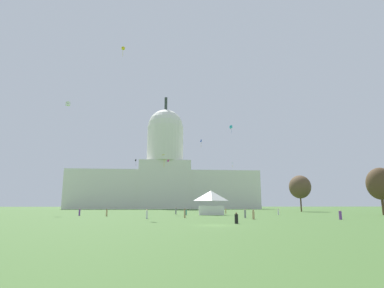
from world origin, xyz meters
TOP-DOWN VIEW (x-y plane):
  - ground_plane at (0.00, 0.00)m, footprint 800.00×800.00m
  - capitol_building at (-4.46, 155.33)m, footprint 115.69×22.60m
  - event_tent at (5.99, 40.56)m, footprint 6.89×6.23m
  - tree_east_mid at (47.77, 34.21)m, footprint 8.52×8.43m
  - tree_east_near at (45.29, 74.72)m, footprint 8.36×9.75m
  - person_grey_lawn_far_right at (-2.61, 46.40)m, footprint 0.43×0.43m
  - person_tan_mid_center at (-2.02, 22.76)m, footprint 0.36×0.36m
  - person_tan_front_left at (-18.53, 33.02)m, footprint 0.52×0.52m
  - person_tan_edge_west at (12.03, 51.62)m, footprint 0.39×0.39m
  - person_grey_edge_east at (9.51, 21.09)m, footprint 0.51×0.51m
  - person_teal_back_center at (-0.48, 39.06)m, footprint 0.51×0.51m
  - person_black_near_tent at (3.49, 3.25)m, footprint 0.49×0.49m
  - person_red_back_right at (4.29, 47.77)m, footprint 0.54×0.54m
  - person_white_mid_left at (-9.17, 19.59)m, footprint 0.45×0.45m
  - person_purple_near_tree_east at (-25.65, 38.22)m, footprint 0.54×0.54m
  - person_tan_back_left at (9.44, 15.37)m, footprint 0.57×0.57m
  - person_white_front_center at (22.40, 37.72)m, footprint 0.49×0.49m
  - person_purple_lawn_far_left at (24.09, 13.11)m, footprint 0.53×0.53m
  - kite_turquoise_mid at (31.35, 126.91)m, footprint 1.37×1.50m
  - kite_yellow_high at (-17.91, 42.85)m, footprint 0.98×0.97m
  - kite_cyan_high at (24.60, 96.97)m, footprint 1.57×1.55m
  - kite_magenta_mid at (-3.60, 103.05)m, footprint 0.94×0.89m
  - kite_black_mid at (-20.83, 135.04)m, footprint 0.88×0.43m
  - kite_white_mid at (-35.59, 55.98)m, footprint 1.49×1.49m
  - kite_gold_low at (-5.69, 45.64)m, footprint 1.19×1.58m
  - kite_blue_high at (13.85, 120.63)m, footprint 0.82×0.57m

SIDE VIEW (x-z plane):
  - ground_plane at x=0.00m, z-range 0.00..0.00m
  - person_black_near_tent at x=3.49m, z-range -0.08..1.41m
  - person_teal_back_center at x=-0.48m, z-range -0.06..1.47m
  - person_purple_lawn_far_left at x=24.09m, z-range -0.08..1.55m
  - person_tan_front_left at x=-18.53m, z-range -0.07..1.54m
  - person_tan_edge_west at x=12.03m, z-range -0.05..1.52m
  - person_white_front_center at x=22.40m, z-range -0.06..1.54m
  - person_tan_back_left at x=9.44m, z-range -0.07..1.57m
  - person_purple_near_tree_east at x=-25.65m, z-range -0.07..1.59m
  - person_red_back_right at x=4.29m, z-range -0.08..1.62m
  - person_grey_edge_east at x=9.51m, z-range -0.07..1.64m
  - person_white_mid_left at x=-9.17m, z-range -0.06..1.65m
  - person_tan_mid_center at x=-2.02m, z-range -0.06..1.72m
  - person_grey_lawn_far_right at x=-2.61m, z-range -0.06..1.74m
  - event_tent at x=5.99m, z-range 0.13..6.17m
  - tree_east_mid at x=47.77m, z-range 1.82..13.49m
  - tree_east_near at x=45.29m, z-range 2.39..15.78m
  - kite_gold_low at x=-5.69m, z-range 13.74..16.95m
  - capitol_building at x=-4.46m, z-range -14.76..56.11m
  - kite_magenta_mid at x=-3.60m, z-range 21.75..22.76m
  - kite_turquoise_mid at x=31.35m, z-range 23.27..25.39m
  - kite_black_mid at x=-20.83m, z-range 24.57..28.10m
  - kite_white_mid at x=-35.59m, z-range 32.43..33.55m
  - kite_blue_high at x=13.85m, z-range 33.02..37.19m
  - kite_cyan_high at x=24.60m, z-range 35.49..39.26m
  - kite_yellow_high at x=-17.91m, z-range 43.89..46.78m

